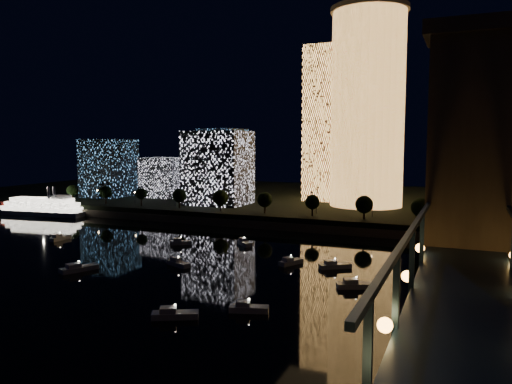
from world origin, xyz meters
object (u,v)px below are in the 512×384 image
Objects in this scene: tower_cylindrical at (368,108)px; riverboat at (39,207)px; truss_bridge at (466,234)px; tower_rectangular at (332,124)px.

riverboat is (-140.52, -54.11, -45.18)m from tower_cylindrical.
truss_bridge reaches higher than riverboat.
truss_bridge is at bearing -66.19° from tower_rectangular.
tower_rectangular reaches higher than truss_bridge.
tower_rectangular is at bearing 113.81° from truss_bridge.
truss_bridge is 196.03m from riverboat.
tower_cylindrical reaches higher than truss_bridge.
riverboat is at bearing -149.25° from tower_rectangular.
tower_cylindrical is 1.17× the size of tower_rectangular.
tower_rectangular is 0.28× the size of truss_bridge.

